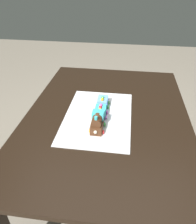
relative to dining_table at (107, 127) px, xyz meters
The scene contains 6 objects.
ground_plane 0.63m from the dining_table, ahead, with size 8.00×8.00×0.00m, color gray.
dining_table is the anchor object (origin of this frame).
cake_board 0.13m from the dining_table, 126.06° to the left, with size 0.60×0.40×0.00m, color silver.
cake_locomotive 0.23m from the dining_table, 166.67° to the left, with size 0.14×0.08×0.12m.
cake_car_flatbed_turquoise 0.15m from the dining_table, 131.61° to the left, with size 0.10×0.08×0.07m.
cake_car_caboose_sky_blue 0.17m from the dining_table, 24.97° to the left, with size 0.10×0.08×0.07m.
Camera 1 is at (-1.12, -0.10, 1.51)m, focal length 35.03 mm.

